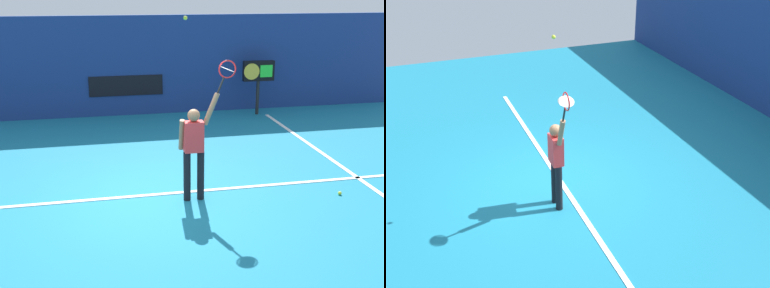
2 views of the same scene
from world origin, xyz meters
The scene contains 5 objects.
ground_plane centered at (0.00, 0.00, 0.00)m, with size 18.00×18.00×0.00m, color teal.
court_baseline centered at (0.00, 0.21, 0.01)m, with size 10.00×0.10×0.01m, color white.
tennis_player centered at (0.70, -0.12, 1.01)m, with size 0.71×0.31×1.96m.
tennis_racket centered at (1.27, -0.13, 2.33)m, with size 0.41×0.27×0.62m.
tennis_ball centered at (0.57, -0.08, 3.21)m, with size 0.07×0.07×0.07m, color #CCE033.
Camera 2 is at (8.19, -2.56, 5.42)m, focal length 46.59 mm.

